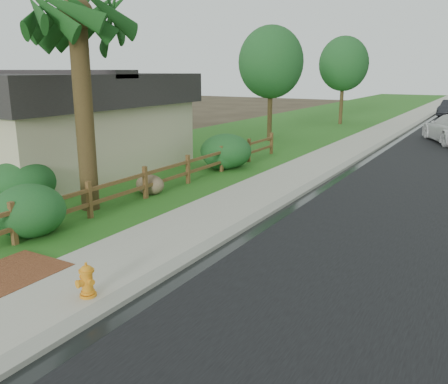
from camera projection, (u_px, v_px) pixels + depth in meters
The scene contains 18 objects.
ground at pixel (120, 287), 9.08m from camera, with size 120.00×120.00×0.00m, color #33291C.
curb at pixel (421, 121), 38.17m from camera, with size 0.40×90.00×0.12m, color gray.
wet_gutter at pixel (426, 122), 38.01m from camera, with size 0.50×90.00×0.00m, color black.
sidewalk at pixel (404, 120), 38.81m from camera, with size 2.20×90.00×0.10m, color #A5A390.
grass_strip at pixel (381, 119), 39.74m from camera, with size 1.60×90.00×0.06m, color #265C1A.
lawn_near at pixel (321, 116), 42.27m from camera, with size 9.00×90.00×0.04m, color #265C1A.
brick_patch at pixel (0, 279), 9.30m from camera, with size 1.60×2.40×0.11m, color brown.
ranch_fence at pixel (168, 174), 16.03m from camera, with size 0.12×16.92×1.10m.
palm_tree at pixel (77, 13), 12.72m from camera, with size 3.60×3.60×6.60m.
house at pixel (33, 119), 19.77m from camera, with size 10.60×9.60×4.05m.
fire_hydrant at pixel (87, 281), 8.44m from camera, with size 0.43×0.35×0.65m.
boulder at pixel (150, 185), 15.74m from camera, with size 1.03×0.77×0.69m, color brown.
shrub_a at pixel (29, 211), 11.72m from camera, with size 1.77×1.77×1.32m, color #1B4C23.
shrub_b at pixel (22, 183), 14.46m from camera, with size 2.02×2.02×1.41m, color #1B4C23.
shrub_c at pixel (222, 156), 19.68m from camera, with size 1.56×1.56×1.13m, color #1B4C23.
shrub_d at pixel (226, 151), 19.89m from camera, with size 2.15×2.15×1.47m, color #1B4C23.
tree_near_left at pixel (271, 62), 26.57m from camera, with size 3.66×3.66×6.48m.
tree_mid_left at pixel (344, 64), 35.10m from camera, with size 3.63×3.63×6.49m.
Camera 1 is at (5.92, -6.20, 4.04)m, focal length 38.00 mm.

